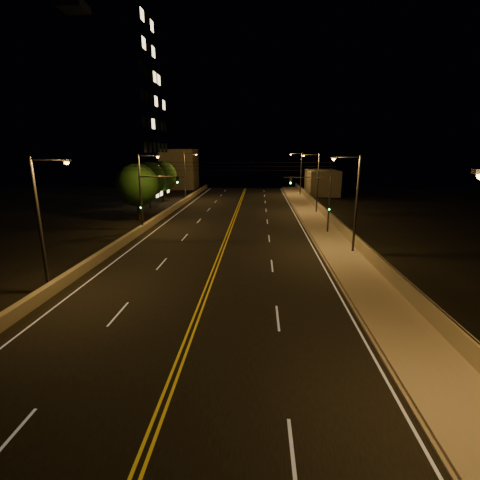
# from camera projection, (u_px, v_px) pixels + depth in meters

# --- Properties ---
(road) EXTENTS (18.00, 120.00, 0.02)m
(road) POSITION_uv_depth(u_px,v_px,m) (217.00, 263.00, 28.62)
(road) COLOR black
(road) RESTS_ON ground
(sidewalk) EXTENTS (3.60, 120.00, 0.30)m
(sidewalk) POSITION_uv_depth(u_px,v_px,m) (350.00, 264.00, 28.01)
(sidewalk) COLOR gray
(sidewalk) RESTS_ON ground
(curb) EXTENTS (0.14, 120.00, 0.15)m
(curb) POSITION_uv_depth(u_px,v_px,m) (327.00, 264.00, 28.13)
(curb) COLOR gray
(curb) RESTS_ON ground
(parapet_wall) EXTENTS (0.30, 120.00, 1.00)m
(parapet_wall) POSITION_uv_depth(u_px,v_px,m) (372.00, 256.00, 27.76)
(parapet_wall) COLOR gray
(parapet_wall) RESTS_ON sidewalk
(jersey_barrier) EXTENTS (0.45, 120.00, 0.78)m
(jersey_barrier) POSITION_uv_depth(u_px,v_px,m) (100.00, 257.00, 29.04)
(jersey_barrier) COLOR gray
(jersey_barrier) RESTS_ON ground
(distant_building_right) EXTENTS (6.00, 10.00, 5.10)m
(distant_building_right) POSITION_uv_depth(u_px,v_px,m) (322.00, 182.00, 72.93)
(distant_building_right) COLOR slate
(distant_building_right) RESTS_ON ground
(distant_building_left) EXTENTS (8.00, 8.00, 9.37)m
(distant_building_left) POSITION_uv_depth(u_px,v_px,m) (180.00, 169.00, 84.40)
(distant_building_left) COLOR slate
(distant_building_left) RESTS_ON ground
(parapet_rail) EXTENTS (0.06, 120.00, 0.06)m
(parapet_rail) POSITION_uv_depth(u_px,v_px,m) (372.00, 250.00, 27.63)
(parapet_rail) COLOR black
(parapet_rail) RESTS_ON parapet_wall
(lane_markings) EXTENTS (17.32, 116.00, 0.00)m
(lane_markings) POSITION_uv_depth(u_px,v_px,m) (217.00, 263.00, 28.54)
(lane_markings) COLOR silver
(lane_markings) RESTS_ON road
(streetlight_1) EXTENTS (2.55, 0.28, 8.63)m
(streetlight_1) POSITION_uv_depth(u_px,v_px,m) (354.00, 198.00, 29.86)
(streetlight_1) COLOR #2D2D33
(streetlight_1) RESTS_ON ground
(streetlight_2) EXTENTS (2.55, 0.28, 8.63)m
(streetlight_2) POSITION_uv_depth(u_px,v_px,m) (316.00, 179.00, 49.82)
(streetlight_2) COLOR #2D2D33
(streetlight_2) RESTS_ON ground
(streetlight_3) EXTENTS (2.55, 0.28, 8.63)m
(streetlight_3) POSITION_uv_depth(u_px,v_px,m) (300.00, 171.00, 70.13)
(streetlight_3) COLOR #2D2D33
(streetlight_3) RESTS_ON ground
(streetlight_4) EXTENTS (2.55, 0.28, 8.63)m
(streetlight_4) POSITION_uv_depth(u_px,v_px,m) (43.00, 217.00, 21.40)
(streetlight_4) COLOR #2D2D33
(streetlight_4) RESTS_ON ground
(streetlight_5) EXTENTS (2.55, 0.28, 8.63)m
(streetlight_5) POSITION_uv_depth(u_px,v_px,m) (143.00, 187.00, 39.68)
(streetlight_5) COLOR #2D2D33
(streetlight_5) RESTS_ON ground
(streetlight_6) EXTENTS (2.55, 0.28, 8.63)m
(streetlight_6) POSITION_uv_depth(u_px,v_px,m) (186.00, 173.00, 63.23)
(streetlight_6) COLOR #2D2D33
(streetlight_6) RESTS_ON ground
(traffic_signal_right) EXTENTS (5.11, 0.31, 6.42)m
(traffic_signal_right) POSITION_uv_depth(u_px,v_px,m) (320.00, 198.00, 37.56)
(traffic_signal_right) COLOR #2D2D33
(traffic_signal_right) RESTS_ON ground
(traffic_signal_left) EXTENTS (5.11, 0.31, 6.42)m
(traffic_signal_left) POSITION_uv_depth(u_px,v_px,m) (149.00, 197.00, 38.56)
(traffic_signal_left) COLOR #2D2D33
(traffic_signal_left) RESTS_ON ground
(overhead_wires) EXTENTS (22.00, 0.03, 0.83)m
(overhead_wires) POSITION_uv_depth(u_px,v_px,m) (227.00, 166.00, 35.97)
(overhead_wires) COLOR black
(building_tower) EXTENTS (24.00, 15.00, 31.46)m
(building_tower) POSITION_uv_depth(u_px,v_px,m) (84.00, 113.00, 58.06)
(building_tower) COLOR slate
(building_tower) RESTS_ON ground
(tree_0) EXTENTS (5.47, 5.47, 7.41)m
(tree_0) POSITION_uv_depth(u_px,v_px,m) (137.00, 185.00, 44.94)
(tree_0) COLOR black
(tree_0) RESTS_ON ground
(tree_1) EXTENTS (5.40, 5.40, 7.31)m
(tree_1) POSITION_uv_depth(u_px,v_px,m) (149.00, 179.00, 54.91)
(tree_1) COLOR black
(tree_1) RESTS_ON ground
(tree_2) EXTENTS (5.35, 5.35, 7.25)m
(tree_2) POSITION_uv_depth(u_px,v_px,m) (162.00, 176.00, 62.29)
(tree_2) COLOR black
(tree_2) RESTS_ON ground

